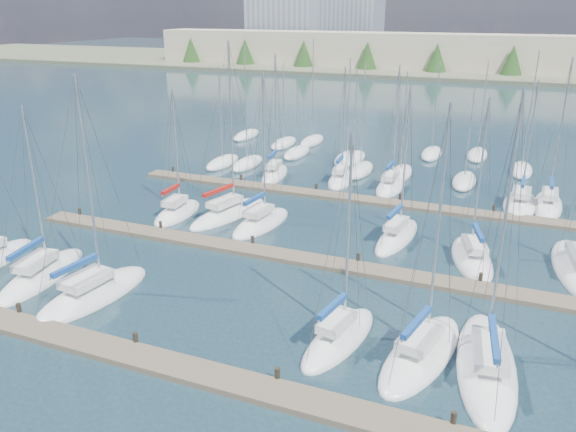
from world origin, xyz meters
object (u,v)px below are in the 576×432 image
at_px(sailboat_p, 391,186).
at_px(sailboat_i, 228,213).
at_px(sailboat_k, 397,237).
at_px(sailboat_f, 486,365).
at_px(sailboat_b, 42,275).
at_px(sailboat_j, 261,223).
at_px(sailboat_e, 421,353).
at_px(sailboat_o, 341,180).
at_px(sailboat_q, 520,204).
at_px(sailboat_c, 94,294).
at_px(sailboat_d, 339,338).
at_px(sailboat_r, 548,205).
at_px(sailboat_l, 472,258).
at_px(sailboat_h, 177,213).
at_px(sailboat_n, 275,174).

height_order(sailboat_p, sailboat_i, sailboat_i).
bearing_deg(sailboat_i, sailboat_k, 13.44).
bearing_deg(sailboat_i, sailboat_f, -20.91).
relative_size(sailboat_b, sailboat_j, 0.92).
distance_m(sailboat_e, sailboat_o, 30.25).
height_order(sailboat_q, sailboat_k, sailboat_k).
bearing_deg(sailboat_k, sailboat_c, -127.36).
distance_m(sailboat_q, sailboat_j, 23.30).
relative_size(sailboat_d, sailboat_r, 0.88).
height_order(sailboat_c, sailboat_j, sailboat_c).
distance_m(sailboat_e, sailboat_k, 15.40).
xyz_separation_m(sailboat_l, sailboat_h, (-24.05, 0.09, 0.00)).
relative_size(sailboat_q, sailboat_h, 1.03).
bearing_deg(sailboat_n, sailboat_p, -6.71).
distance_m(sailboat_b, sailboat_c, 4.91).
xyz_separation_m(sailboat_l, sailboat_o, (-14.05, 14.56, 0.02)).
bearing_deg(sailboat_f, sailboat_l, 91.30).
bearing_deg(sailboat_f, sailboat_p, 104.73).
height_order(sailboat_p, sailboat_e, sailboat_e).
relative_size(sailboat_c, sailboat_j, 1.09).
bearing_deg(sailboat_h, sailboat_p, 39.67).
bearing_deg(sailboat_o, sailboat_b, -118.18).
relative_size(sailboat_e, sailboat_r, 0.99).
bearing_deg(sailboat_p, sailboat_i, -131.04).
bearing_deg(sailboat_b, sailboat_l, 17.59).
xyz_separation_m(sailboat_n, sailboat_j, (4.55, -13.23, -0.02)).
distance_m(sailboat_b, sailboat_q, 39.33).
xyz_separation_m(sailboat_l, sailboat_i, (-19.97, 1.64, 0.01)).
distance_m(sailboat_n, sailboat_p, 12.11).
relative_size(sailboat_c, sailboat_d, 1.18).
xyz_separation_m(sailboat_e, sailboat_r, (6.47, 27.08, 0.01)).
distance_m(sailboat_e, sailboat_j, 20.29).
bearing_deg(sailboat_q, sailboat_p, 178.03).
relative_size(sailboat_e, sailboat_h, 1.19).
bearing_deg(sailboat_r, sailboat_f, -95.09).
bearing_deg(sailboat_f, sailboat_d, 176.69).
bearing_deg(sailboat_c, sailboat_k, 53.24).
bearing_deg(sailboat_d, sailboat_i, 144.42).
distance_m(sailboat_n, sailboat_b, 27.60).
height_order(sailboat_l, sailboat_i, sailboat_i).
distance_m(sailboat_q, sailboat_i, 25.80).
xyz_separation_m(sailboat_b, sailboat_e, (24.47, 0.46, 0.01)).
bearing_deg(sailboat_c, sailboat_q, 56.24).
bearing_deg(sailboat_h, sailboat_c, -81.24).
bearing_deg(sailboat_c, sailboat_j, 80.05).
bearing_deg(sailboat_k, sailboat_p, 110.91).
xyz_separation_m(sailboat_p, sailboat_j, (-7.55, -13.77, -0.00)).
distance_m(sailboat_n, sailboat_h, 14.10).
bearing_deg(sailboat_o, sailboat_h, -130.03).
bearing_deg(sailboat_p, sailboat_f, -68.48).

